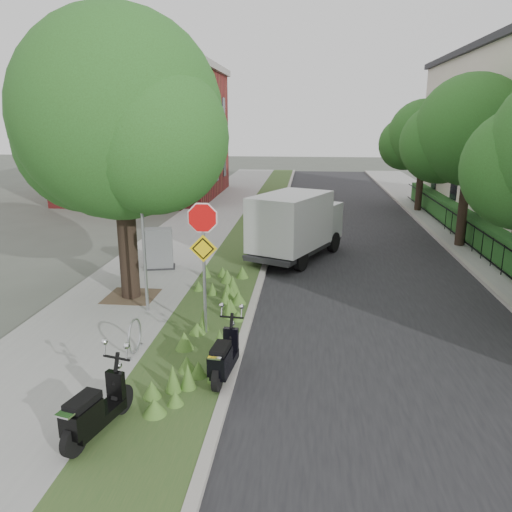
{
  "coord_description": "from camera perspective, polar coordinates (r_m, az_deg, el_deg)",
  "views": [
    {
      "loc": [
        0.91,
        -10.12,
        4.98
      ],
      "look_at": [
        -0.48,
        3.2,
        1.3
      ],
      "focal_mm": 35.0,
      "sensor_mm": 36.0,
      "label": 1
    }
  ],
  "objects": [
    {
      "name": "ground",
      "position": [
        11.32,
        0.74,
        -10.75
      ],
      "size": [
        120.0,
        120.0,
        0.0
      ],
      "primitive_type": "plane",
      "color": "#4C5147",
      "rests_on": "ground"
    },
    {
      "name": "sidewalk_near",
      "position": [
        21.35,
        -8.22,
        1.87
      ],
      "size": [
        3.5,
        60.0,
        0.12
      ],
      "primitive_type": "cube",
      "color": "gray",
      "rests_on": "ground"
    },
    {
      "name": "verge",
      "position": [
        20.85,
        -0.86,
        1.71
      ],
      "size": [
        2.0,
        60.0,
        0.12
      ],
      "primitive_type": "cube",
      "color": "#2F4E21",
      "rests_on": "ground"
    },
    {
      "name": "kerb_near",
      "position": [
        20.76,
        1.88,
        1.66
      ],
      "size": [
        0.2,
        60.0,
        0.13
      ],
      "primitive_type": "cube",
      "color": "#9E9991",
      "rests_on": "ground"
    },
    {
      "name": "road",
      "position": [
        20.83,
        11.53,
        1.23
      ],
      "size": [
        7.0,
        60.0,
        0.01
      ],
      "primitive_type": "cube",
      "color": "black",
      "rests_on": "ground"
    },
    {
      "name": "kerb_far",
      "position": [
        21.45,
        20.87,
        1.09
      ],
      "size": [
        0.2,
        60.0,
        0.13
      ],
      "primitive_type": "cube",
      "color": "#9E9991",
      "rests_on": "ground"
    },
    {
      "name": "footpath_far",
      "position": [
        21.96,
        25.16,
        0.93
      ],
      "size": [
        3.2,
        60.0,
        0.12
      ],
      "primitive_type": "cube",
      "color": "gray",
      "rests_on": "ground"
    },
    {
      "name": "street_tree_main",
      "position": [
        13.91,
        -15.56,
        14.09
      ],
      "size": [
        6.21,
        5.54,
        7.66
      ],
      "color": "black",
      "rests_on": "ground"
    },
    {
      "name": "bare_post",
      "position": [
        12.93,
        -12.76,
        2.2
      ],
      "size": [
        0.08,
        0.08,
        4.0
      ],
      "color": "#A5A8AD",
      "rests_on": "ground"
    },
    {
      "name": "bike_hoop",
      "position": [
        11.12,
        -13.7,
        -8.87
      ],
      "size": [
        0.06,
        0.78,
        0.77
      ],
      "color": "#A5A8AD",
      "rests_on": "ground"
    },
    {
      "name": "sign_assembly",
      "position": [
        11.27,
        -6.06,
        1.65
      ],
      "size": [
        0.94,
        0.08,
        3.22
      ],
      "color": "#A5A8AD",
      "rests_on": "ground"
    },
    {
      "name": "fence_far",
      "position": [
        21.52,
        22.83,
        2.59
      ],
      "size": [
        0.04,
        24.0,
        1.0
      ],
      "color": "black",
      "rests_on": "ground"
    },
    {
      "name": "hedge_far",
      "position": [
        21.73,
        24.59,
        2.51
      ],
      "size": [
        1.0,
        24.0,
        1.1
      ],
      "primitive_type": "cube",
      "color": "#1E4B1A",
      "rests_on": "footpath_far"
    },
    {
      "name": "brick_building",
      "position": [
        33.77,
        -12.37,
        13.71
      ],
      "size": [
        9.4,
        10.4,
        8.3
      ],
      "color": "maroon",
      "rests_on": "ground"
    },
    {
      "name": "far_tree_b",
      "position": [
        21.06,
        23.15,
        12.5
      ],
      "size": [
        4.83,
        4.31,
        6.56
      ],
      "color": "black",
      "rests_on": "ground"
    },
    {
      "name": "far_tree_c",
      "position": [
        28.82,
        18.48,
        12.55
      ],
      "size": [
        4.37,
        3.89,
        5.93
      ],
      "color": "black",
      "rests_on": "ground"
    },
    {
      "name": "scooter_near",
      "position": [
        8.53,
        -18.32,
        -17.03
      ],
      "size": [
        0.63,
        1.69,
        0.82
      ],
      "color": "black",
      "rests_on": "ground"
    },
    {
      "name": "scooter_far",
      "position": [
        9.77,
        -3.8,
        -11.96
      ],
      "size": [
        0.44,
        1.65,
        0.79
      ],
      "color": "black",
      "rests_on": "ground"
    },
    {
      "name": "box_truck",
      "position": [
        18.14,
        4.6,
        3.82
      ],
      "size": [
        3.52,
        4.93,
        2.09
      ],
      "color": "#262628",
      "rests_on": "ground"
    },
    {
      "name": "utility_cabinet",
      "position": [
        17.06,
        -11.02,
        0.77
      ],
      "size": [
        1.14,
        0.9,
        1.35
      ],
      "color": "#262628",
      "rests_on": "ground"
    }
  ]
}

